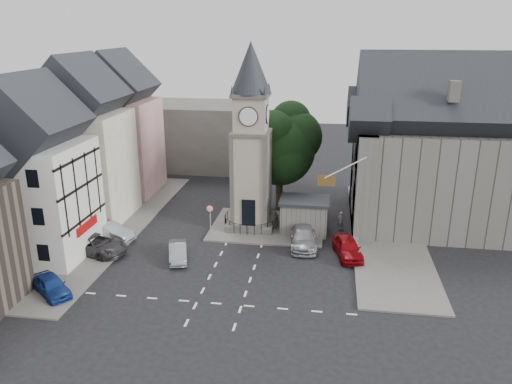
% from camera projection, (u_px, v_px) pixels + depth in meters
% --- Properties ---
extents(ground, '(120.00, 120.00, 0.00)m').
position_uv_depth(ground, '(235.00, 266.00, 37.97)').
color(ground, black).
rests_on(ground, ground).
extents(pavement_west, '(6.00, 30.00, 0.14)m').
position_uv_depth(pavement_west, '(112.00, 226.00, 45.34)').
color(pavement_west, '#595651').
rests_on(pavement_west, ground).
extents(pavement_east, '(6.00, 26.00, 0.14)m').
position_uv_depth(pavement_east, '(386.00, 233.00, 43.76)').
color(pavement_east, '#595651').
rests_on(pavement_east, ground).
extents(central_island, '(10.00, 8.00, 0.16)m').
position_uv_depth(central_island, '(268.00, 226.00, 45.24)').
color(central_island, '#595651').
rests_on(central_island, ground).
extents(road_markings, '(20.00, 8.00, 0.01)m').
position_uv_depth(road_markings, '(219.00, 304.00, 32.81)').
color(road_markings, silver).
rests_on(road_markings, ground).
extents(clock_tower, '(4.86, 4.86, 16.25)m').
position_uv_depth(clock_tower, '(251.00, 139.00, 42.90)').
color(clock_tower, '#4C4944').
rests_on(clock_tower, ground).
extents(stone_shelter, '(4.30, 3.30, 3.08)m').
position_uv_depth(stone_shelter, '(304.00, 215.00, 43.84)').
color(stone_shelter, '#615F59').
rests_on(stone_shelter, ground).
extents(town_tree, '(7.20, 7.20, 10.80)m').
position_uv_depth(town_tree, '(280.00, 140.00, 47.68)').
color(town_tree, black).
rests_on(town_tree, ground).
extents(warning_sign_post, '(0.70, 0.19, 2.85)m').
position_uv_depth(warning_sign_post, '(210.00, 214.00, 42.88)').
color(warning_sign_post, black).
rests_on(warning_sign_post, ground).
extents(terrace_pink, '(8.10, 7.60, 12.80)m').
position_uv_depth(terrace_pink, '(119.00, 133.00, 53.09)').
color(terrace_pink, tan).
rests_on(terrace_pink, ground).
extents(terrace_cream, '(8.10, 7.60, 12.80)m').
position_uv_depth(terrace_cream, '(84.00, 150.00, 45.58)').
color(terrace_cream, beige).
rests_on(terrace_cream, ground).
extents(terrace_tudor, '(8.10, 7.60, 12.00)m').
position_uv_depth(terrace_tudor, '(35.00, 180.00, 38.20)').
color(terrace_tudor, silver).
rests_on(terrace_tudor, ground).
extents(backdrop_west, '(20.00, 10.00, 8.00)m').
position_uv_depth(backdrop_west, '(184.00, 134.00, 64.67)').
color(backdrop_west, '#4C4944').
rests_on(backdrop_west, ground).
extents(east_building, '(14.40, 11.40, 12.60)m').
position_uv_depth(east_building, '(430.00, 158.00, 44.11)').
color(east_building, '#615F59').
rests_on(east_building, ground).
extents(east_boundary_wall, '(0.40, 16.00, 0.90)m').
position_uv_depth(east_boundary_wall, '(353.00, 219.00, 45.91)').
color(east_boundary_wall, '#615F59').
rests_on(east_boundary_wall, ground).
extents(flagpole, '(3.68, 0.10, 2.74)m').
position_uv_depth(flagpole, '(345.00, 168.00, 38.38)').
color(flagpole, white).
rests_on(flagpole, ground).
extents(car_west_blue, '(4.08, 3.77, 1.35)m').
position_uv_depth(car_west_blue, '(51.00, 285.00, 33.76)').
color(car_west_blue, navy).
rests_on(car_west_blue, ground).
extents(car_west_silver, '(4.77, 2.80, 1.48)m').
position_uv_depth(car_west_silver, '(109.00, 232.00, 42.43)').
color(car_west_silver, '#A4A7AC').
rests_on(car_west_silver, ground).
extents(car_west_grey, '(6.00, 4.04, 1.53)m').
position_uv_depth(car_west_grey, '(95.00, 244.00, 39.90)').
color(car_west_grey, '#323235').
rests_on(car_west_grey, ground).
extents(car_island_silver, '(2.44, 4.08, 1.27)m').
position_uv_depth(car_island_silver, '(178.00, 252.00, 38.89)').
color(car_island_silver, gray).
rests_on(car_island_silver, ground).
extents(car_island_east, '(2.61, 5.40, 1.51)m').
position_uv_depth(car_island_east, '(303.00, 237.00, 41.26)').
color(car_island_east, gray).
rests_on(car_island_east, ground).
extents(car_east_red, '(2.74, 4.78, 1.53)m').
position_uv_depth(car_east_red, '(348.00, 247.00, 39.34)').
color(car_east_red, maroon).
rests_on(car_east_red, ground).
extents(pedestrian, '(0.68, 0.53, 1.65)m').
position_uv_depth(pedestrian, '(340.00, 220.00, 44.67)').
color(pedestrian, '#A8A28B').
rests_on(pedestrian, ground).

